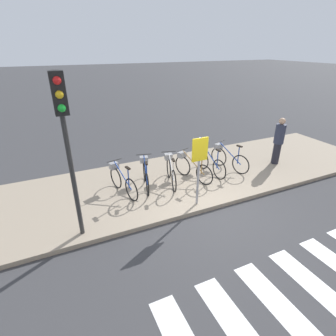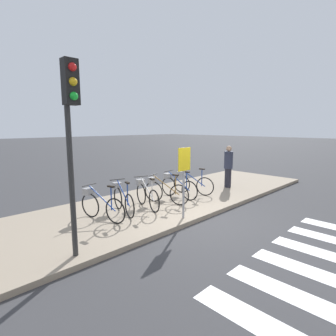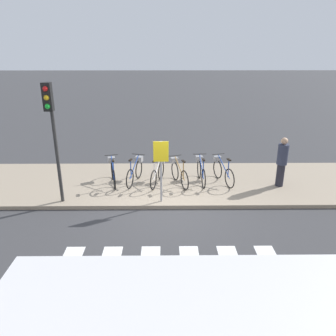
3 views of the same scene
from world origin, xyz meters
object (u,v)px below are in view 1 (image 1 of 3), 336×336
at_px(parked_bicycle_1, 145,173).
at_px(parked_bicycle_4, 209,161).
at_px(traffic_light, 65,127).
at_px(parked_bicycle_5, 227,157).
at_px(pedestrian, 279,140).
at_px(parked_bicycle_0, 121,179).
at_px(parked_bicycle_3, 191,166).
at_px(parked_bicycle_2, 171,170).
at_px(sign_post, 199,160).

distance_m(parked_bicycle_1, parked_bicycle_4, 2.25).
bearing_deg(traffic_light, parked_bicycle_4, 20.00).
xyz_separation_m(parked_bicycle_5, pedestrian, (1.88, -0.36, 0.45)).
bearing_deg(parked_bicycle_0, parked_bicycle_5, 1.16).
relative_size(parked_bicycle_3, pedestrian, 0.90).
height_order(parked_bicycle_0, pedestrian, pedestrian).
distance_m(parked_bicycle_3, parked_bicycle_5, 1.51).
height_order(parked_bicycle_1, parked_bicycle_2, same).
height_order(parked_bicycle_3, traffic_light, traffic_light).
bearing_deg(parked_bicycle_0, parked_bicycle_1, 5.76).
height_order(parked_bicycle_2, parked_bicycle_4, same).
xyz_separation_m(parked_bicycle_5, traffic_light, (-5.08, -1.58, 2.11)).
height_order(parked_bicycle_2, traffic_light, traffic_light).
height_order(parked_bicycle_2, parked_bicycle_3, same).
xyz_separation_m(parked_bicycle_1, parked_bicycle_3, (1.48, -0.15, 0.00)).
bearing_deg(sign_post, parked_bicycle_1, 120.51).
bearing_deg(parked_bicycle_2, parked_bicycle_1, 172.02).
bearing_deg(sign_post, parked_bicycle_3, 67.36).
bearing_deg(pedestrian, parked_bicycle_1, 175.74).
bearing_deg(parked_bicycle_5, pedestrian, -10.89).
relative_size(parked_bicycle_1, parked_bicycle_2, 1.00).
bearing_deg(parked_bicycle_4, traffic_light, -160.00).
distance_m(parked_bicycle_5, traffic_light, 5.72).
relative_size(parked_bicycle_1, pedestrian, 0.92).
distance_m(parked_bicycle_0, parked_bicycle_3, 2.24).
distance_m(parked_bicycle_2, parked_bicycle_5, 2.20).
distance_m(parked_bicycle_0, parked_bicycle_4, 3.01).
bearing_deg(parked_bicycle_3, parked_bicycle_5, 5.54).
height_order(parked_bicycle_3, parked_bicycle_5, same).
relative_size(parked_bicycle_5, sign_post, 0.80).
bearing_deg(parked_bicycle_3, traffic_light, -158.18).
height_order(parked_bicycle_0, traffic_light, traffic_light).
xyz_separation_m(parked_bicycle_0, parked_bicycle_5, (3.74, 0.08, 0.00)).
relative_size(pedestrian, traffic_light, 0.47).
bearing_deg(sign_post, parked_bicycle_5, 36.28).
height_order(parked_bicycle_5, pedestrian, pedestrian).
relative_size(parked_bicycle_0, pedestrian, 0.92).
height_order(parked_bicycle_1, parked_bicycle_3, same).
bearing_deg(sign_post, parked_bicycle_0, 138.85).
distance_m(parked_bicycle_0, parked_bicycle_1, 0.76).
distance_m(parked_bicycle_4, pedestrian, 2.68).
height_order(parked_bicycle_3, pedestrian, pedestrian).
bearing_deg(traffic_light, parked_bicycle_5, 17.25).
bearing_deg(parked_bicycle_2, sign_post, -85.27).
xyz_separation_m(parked_bicycle_0, traffic_light, (-1.34, -1.50, 2.11)).
distance_m(traffic_light, sign_post, 3.25).
height_order(parked_bicycle_1, pedestrian, pedestrian).
distance_m(parked_bicycle_1, pedestrian, 4.90).
relative_size(parked_bicycle_1, sign_post, 0.81).
xyz_separation_m(parked_bicycle_2, sign_post, (0.12, -1.42, 0.86)).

